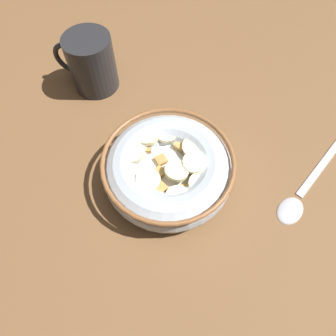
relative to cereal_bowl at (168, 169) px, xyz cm
name	(u,v)px	position (x,y,z in cm)	size (l,w,h in cm)	color
ground_plane	(168,182)	(-0.01, -0.01, -3.74)	(98.58, 98.58, 2.00)	brown
cereal_bowl	(168,169)	(0.00, 0.00, 0.00)	(16.94, 16.94, 5.08)	#B2BCC6
spoon	(300,194)	(-17.57, -2.60, -2.41)	(8.82, 15.61, 0.80)	#B7B7BC
coffee_mug	(91,63)	(16.46, -13.73, 1.65)	(10.05, 7.19, 8.78)	#262628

